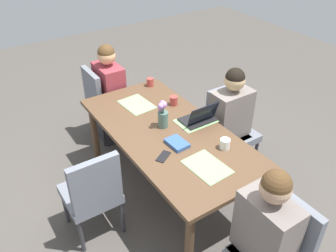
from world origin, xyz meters
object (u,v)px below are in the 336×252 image
chair_head_left_left_near (103,100)px  dining_table (168,138)px  person_head_left_left_near (111,99)px  book_red_cover (177,143)px  chair_head_right_left_mid (276,249)px  chair_near_right_near (93,191)px  laptop_far_left_far (199,118)px  coffee_mug_centre_left (174,101)px  coffee_mug_near_left (150,82)px  flower_vase (163,115)px  person_head_right_left_mid (262,245)px  person_far_left_far (229,128)px  coffee_mug_near_right (225,144)px  chair_far_left_far (229,125)px  phone_black (163,156)px

chair_head_left_left_near → dining_table: bearing=4.5°
person_head_left_left_near → book_red_cover: person_head_left_left_near is taller
person_head_left_left_near → chair_head_right_left_mid: (2.51, 0.06, -0.03)m
chair_head_right_left_mid → chair_near_right_near: 1.48m
chair_head_right_left_mid → chair_head_left_left_near: bearing=-177.0°
laptop_far_left_far → dining_table: bearing=-96.5°
person_head_left_left_near → coffee_mug_centre_left: (0.84, 0.33, 0.27)m
chair_head_left_left_near → coffee_mug_centre_left: bearing=24.1°
chair_head_left_left_near → coffee_mug_near_left: bearing=45.4°
chair_head_left_left_near → book_red_cover: (1.47, 0.05, 0.27)m
chair_head_left_left_near → flower_vase: bearing=4.7°
chair_head_right_left_mid → laptop_far_left_far: laptop_far_left_far is taller
laptop_far_left_far → person_head_right_left_mid: bearing=-16.7°
flower_vase → coffee_mug_centre_left: (-0.27, 0.30, -0.08)m
person_head_right_left_mid → person_far_left_far: 1.45m
chair_near_right_near → flower_vase: flower_vase is taller
person_head_right_left_mid → coffee_mug_near_right: 0.87m
coffee_mug_near_right → laptop_far_left_far: bearing=171.3°
chair_head_left_left_near → chair_far_left_far: same height
coffee_mug_near_right → coffee_mug_centre_left: 0.84m
dining_table → laptop_far_left_far: laptop_far_left_far is taller
chair_head_left_left_near → book_red_cover: 1.50m
book_red_cover → phone_black: bearing=-71.0°
chair_head_right_left_mid → chair_far_left_far: (-1.36, 0.76, 0.00)m
chair_head_left_left_near → chair_far_left_far: (1.21, 0.90, 0.00)m
chair_head_right_left_mid → chair_far_left_far: 1.56m
person_head_right_left_mid → phone_black: bearing=-168.1°
coffee_mug_near_left → coffee_mug_centre_left: bearing=-1.5°
coffee_mug_centre_left → phone_black: size_ratio=0.62×
person_far_left_far → coffee_mug_near_left: (-0.88, -0.42, 0.27)m
chair_head_right_left_mid → chair_far_left_far: size_ratio=1.00×
person_head_left_left_near → coffee_mug_centre_left: person_head_left_left_near is taller
chair_far_left_far → book_red_cover: (0.27, -0.85, 0.27)m
person_far_left_far → laptop_far_left_far: 0.49m
chair_head_right_left_mid → person_head_right_left_mid: (-0.06, -0.07, 0.03)m
person_head_left_left_near → person_far_left_far: same height
person_head_right_left_mid → coffee_mug_centre_left: (-1.61, 0.34, 0.27)m
person_head_right_left_mid → laptop_far_left_far: 1.30m
chair_near_right_near → phone_black: size_ratio=6.00×
chair_head_left_left_near → person_head_left_left_near: bearing=51.2°
person_head_left_left_near → chair_head_right_left_mid: 2.51m
person_head_right_left_mid → laptop_far_left_far: bearing=163.3°
person_head_left_left_near → laptop_far_left_far: size_ratio=3.73×
laptop_far_left_far → coffee_mug_near_left: laptop_far_left_far is taller
chair_near_right_near → laptop_far_left_far: (-0.05, 1.13, 0.30)m
laptop_far_left_far → coffee_mug_centre_left: laptop_far_left_far is taller
chair_head_right_left_mid → person_head_left_left_near: bearing=-178.6°
flower_vase → chair_near_right_near: bearing=-77.7°
person_far_left_far → laptop_far_left_far: person_far_left_far is taller
dining_table → person_head_right_left_mid: person_head_right_left_mid is taller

